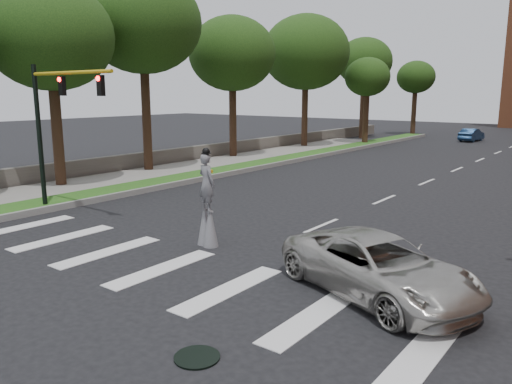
# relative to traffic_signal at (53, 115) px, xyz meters

# --- Properties ---
(ground_plane) EXTENTS (160.00, 160.00, 0.00)m
(ground_plane) POSITION_rel_traffic_signal_xyz_m (9.78, -3.00, -4.15)
(ground_plane) COLOR black
(ground_plane) RESTS_ON ground
(grass_median) EXTENTS (2.00, 60.00, 0.25)m
(grass_median) POSITION_rel_traffic_signal_xyz_m (-1.72, 17.00, -4.03)
(grass_median) COLOR #235317
(grass_median) RESTS_ON ground
(median_curb) EXTENTS (0.20, 60.00, 0.28)m
(median_curb) POSITION_rel_traffic_signal_xyz_m (-0.67, 17.00, -4.01)
(median_curb) COLOR gray
(median_curb) RESTS_ON ground
(sidewalk_left) EXTENTS (4.00, 60.00, 0.18)m
(sidewalk_left) POSITION_rel_traffic_signal_xyz_m (-4.72, 7.00, -4.06)
(sidewalk_left) COLOR gray
(sidewalk_left) RESTS_ON ground
(stone_wall) EXTENTS (0.50, 56.00, 1.10)m
(stone_wall) POSITION_rel_traffic_signal_xyz_m (-7.22, 19.00, -3.60)
(stone_wall) COLOR #57524B
(stone_wall) RESTS_ON ground
(manhole) EXTENTS (0.90, 0.90, 0.04)m
(manhole) POSITION_rel_traffic_signal_xyz_m (12.78, -5.00, -4.13)
(manhole) COLOR black
(manhole) RESTS_ON ground
(traffic_signal) EXTENTS (5.30, 0.23, 6.20)m
(traffic_signal) POSITION_rel_traffic_signal_xyz_m (0.00, 0.00, 0.00)
(traffic_signal) COLOR black
(traffic_signal) RESTS_ON ground
(stilt_performer) EXTENTS (0.83, 0.61, 3.30)m
(stilt_performer) POSITION_rel_traffic_signal_xyz_m (7.99, 0.50, -2.77)
(stilt_performer) COLOR #301D13
(stilt_performer) RESTS_ON ground
(suv_crossing) EXTENTS (6.07, 4.41, 1.53)m
(suv_crossing) POSITION_rel_traffic_signal_xyz_m (14.28, 0.00, -3.38)
(suv_crossing) COLOR #B1AEA7
(suv_crossing) RESTS_ON ground
(car_mid) EXTENTS (1.72, 4.15, 1.33)m
(car_mid) POSITION_rel_traffic_signal_xyz_m (5.24, 44.13, -3.48)
(car_mid) COLOR navy
(car_mid) RESTS_ON ground
(tree_1) EXTENTS (6.50, 6.50, 10.64)m
(tree_1) POSITION_rel_traffic_signal_xyz_m (-5.40, 3.35, 3.69)
(tree_1) COLOR #301D13
(tree_1) RESTS_ON ground
(tree_2) EXTENTS (7.24, 7.24, 12.31)m
(tree_2) POSITION_rel_traffic_signal_xyz_m (-5.79, 9.80, 5.04)
(tree_2) COLOR #301D13
(tree_2) RESTS_ON ground
(tree_3) EXTENTS (6.58, 6.58, 10.72)m
(tree_3) POSITION_rel_traffic_signal_xyz_m (-5.94, 18.48, 3.73)
(tree_3) COLOR #301D13
(tree_3) RESTS_ON ground
(tree_4) EXTENTS (7.88, 7.88, 11.94)m
(tree_4) POSITION_rel_traffic_signal_xyz_m (-5.57, 28.37, 4.42)
(tree_4) COLOR #301D13
(tree_4) RESTS_ON ground
(tree_5) EXTENTS (6.06, 6.06, 10.92)m
(tree_5) POSITION_rel_traffic_signal_xyz_m (-5.52, 40.37, 4.14)
(tree_5) COLOR #301D13
(tree_5) RESTS_ON ground
(tree_6) EXTENTS (4.33, 4.33, 8.34)m
(tree_6) POSITION_rel_traffic_signal_xyz_m (-2.11, 34.01, 2.26)
(tree_6) COLOR #301D13
(tree_6) RESTS_ON ground
(tree_7) EXTENTS (4.45, 4.45, 8.72)m
(tree_7) POSITION_rel_traffic_signal_xyz_m (-2.50, 48.07, 2.58)
(tree_7) COLOR #301D13
(tree_7) RESTS_ON ground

